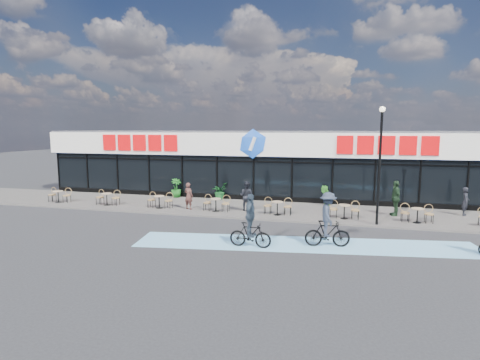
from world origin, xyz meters
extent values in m
plane|color=#28282B|center=(0.00, 0.00, 0.00)|extent=(120.00, 120.00, 0.00)
cube|color=#615A55|center=(0.00, 4.50, 0.05)|extent=(44.00, 5.00, 0.10)
cube|color=#76BADF|center=(4.00, -1.50, 0.01)|extent=(14.17, 4.13, 0.01)
cube|color=black|center=(0.00, 10.00, 1.50)|extent=(30.00, 6.00, 3.00)
cube|color=white|center=(0.00, 9.85, 3.75)|extent=(30.60, 6.30, 1.50)
cube|color=#47474C|center=(0.00, 10.00, 4.55)|extent=(30.60, 6.30, 0.10)
cube|color=#0D2696|center=(0.00, 6.96, 3.05)|extent=(30.60, 0.08, 0.18)
cube|color=black|center=(0.00, 6.97, 2.65)|extent=(30.00, 0.06, 0.08)
cube|color=black|center=(0.00, 6.98, 0.20)|extent=(30.00, 0.10, 0.40)
cube|color=red|center=(-8.00, 6.70, 3.80)|extent=(5.63, 0.18, 1.10)
cube|color=red|center=(8.00, 6.70, 3.80)|extent=(5.63, 0.18, 1.10)
ellipsoid|color=blue|center=(0.00, 6.70, 3.80)|extent=(1.90, 0.24, 1.90)
cylinder|color=black|center=(-15.00, 6.97, 1.50)|extent=(0.10, 0.10, 3.00)
cylinder|color=black|center=(-12.50, 6.97, 1.50)|extent=(0.10, 0.10, 3.00)
cylinder|color=black|center=(-10.00, 6.97, 1.50)|extent=(0.10, 0.10, 3.00)
cylinder|color=black|center=(-7.50, 6.97, 1.50)|extent=(0.10, 0.10, 3.00)
cylinder|color=black|center=(-5.00, 6.97, 1.50)|extent=(0.10, 0.10, 3.00)
cylinder|color=black|center=(-2.50, 6.97, 1.50)|extent=(0.10, 0.10, 3.00)
cylinder|color=black|center=(0.00, 6.97, 1.50)|extent=(0.10, 0.10, 3.00)
cylinder|color=black|center=(2.50, 6.97, 1.50)|extent=(0.10, 0.10, 3.00)
cylinder|color=black|center=(5.00, 6.97, 1.50)|extent=(0.10, 0.10, 3.00)
cylinder|color=black|center=(7.50, 6.97, 1.50)|extent=(0.10, 0.10, 3.00)
cylinder|color=black|center=(10.00, 6.97, 1.50)|extent=(0.10, 0.10, 3.00)
cylinder|color=black|center=(12.50, 6.97, 1.50)|extent=(0.10, 0.10, 3.00)
cylinder|color=black|center=(7.21, 2.30, 2.83)|extent=(0.12, 0.12, 5.46)
sphere|color=#FFF2CC|center=(7.21, 2.30, 5.66)|extent=(0.28, 0.28, 0.28)
cylinder|color=tan|center=(-11.87, 3.13, 0.82)|extent=(0.60, 0.60, 0.04)
cylinder|color=black|center=(-11.87, 3.13, 0.47)|extent=(0.06, 0.06, 0.70)
cylinder|color=black|center=(-11.87, 3.13, 0.11)|extent=(0.40, 0.40, 0.02)
cylinder|color=tan|center=(-8.36, 3.13, 0.82)|extent=(0.60, 0.60, 0.04)
cylinder|color=black|center=(-8.36, 3.13, 0.47)|extent=(0.06, 0.06, 0.70)
cylinder|color=black|center=(-8.36, 3.13, 0.11)|extent=(0.40, 0.40, 0.02)
cylinder|color=tan|center=(-4.85, 3.13, 0.82)|extent=(0.60, 0.60, 0.04)
cylinder|color=black|center=(-4.85, 3.13, 0.47)|extent=(0.06, 0.06, 0.70)
cylinder|color=black|center=(-4.85, 3.13, 0.11)|extent=(0.40, 0.40, 0.02)
cylinder|color=tan|center=(-1.34, 3.13, 0.82)|extent=(0.60, 0.60, 0.04)
cylinder|color=black|center=(-1.34, 3.13, 0.47)|extent=(0.06, 0.06, 0.70)
cylinder|color=black|center=(-1.34, 3.13, 0.11)|extent=(0.40, 0.40, 0.02)
cylinder|color=tan|center=(2.17, 3.13, 0.82)|extent=(0.60, 0.60, 0.04)
cylinder|color=black|center=(2.17, 3.13, 0.47)|extent=(0.06, 0.06, 0.70)
cylinder|color=black|center=(2.17, 3.13, 0.11)|extent=(0.40, 0.40, 0.02)
cylinder|color=tan|center=(5.68, 3.13, 0.82)|extent=(0.60, 0.60, 0.04)
cylinder|color=black|center=(5.68, 3.13, 0.47)|extent=(0.06, 0.06, 0.70)
cylinder|color=black|center=(5.68, 3.13, 0.11)|extent=(0.40, 0.40, 0.02)
cylinder|color=tan|center=(9.19, 3.13, 0.82)|extent=(0.60, 0.60, 0.04)
cylinder|color=black|center=(9.19, 3.13, 0.47)|extent=(0.06, 0.06, 0.70)
cylinder|color=black|center=(9.19, 3.13, 0.11)|extent=(0.40, 0.40, 0.02)
imported|color=#185419|center=(-5.34, 6.68, 0.74)|extent=(1.01, 1.01, 1.29)
imported|color=#185522|center=(-2.24, 6.70, 0.66)|extent=(1.07, 1.17, 1.11)
imported|color=#1C4B15|center=(4.68, 6.51, 0.70)|extent=(0.70, 0.58, 1.20)
imported|color=#4F2E28|center=(-3.05, 3.30, 0.88)|extent=(0.65, 0.52, 1.57)
imported|color=black|center=(0.29, 3.78, 0.95)|extent=(0.94, 0.81, 1.69)
imported|color=#1C321D|center=(8.34, 4.55, 1.06)|extent=(0.61, 1.17, 1.92)
imported|color=black|center=(12.01, 5.52, 0.87)|extent=(0.53, 0.65, 1.55)
imported|color=black|center=(4.93, -1.58, 0.54)|extent=(1.87, 0.81, 1.09)
imported|color=#2B3343|center=(4.93, -1.58, 1.35)|extent=(0.86, 1.26, 1.80)
imported|color=black|center=(1.92, -2.42, 0.52)|extent=(1.73, 0.54, 1.03)
imported|color=#33404F|center=(1.92, -2.42, 1.32)|extent=(0.46, 1.03, 1.74)
camera|label=1|loc=(5.14, -16.67, 4.75)|focal=28.00mm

